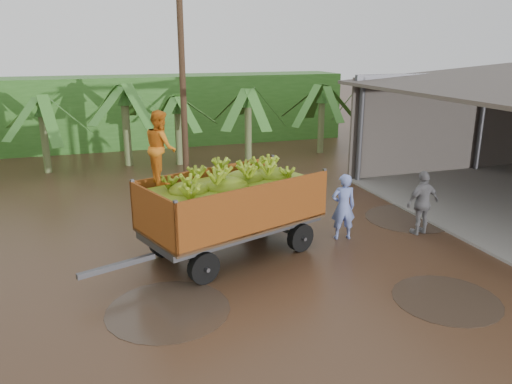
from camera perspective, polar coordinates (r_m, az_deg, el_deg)
ground at (r=12.99m, az=3.34°, el=-7.14°), size 100.00×100.00×0.00m
hedge_north at (r=27.35m, az=-13.22°, el=9.02°), size 22.00×3.00×3.60m
banana_trailer at (r=12.55m, az=-2.92°, el=-1.28°), size 6.26×3.56×3.78m
man_blue at (r=13.89m, az=9.94°, el=-1.66°), size 0.75×0.56×1.86m
man_grey at (r=14.80m, az=18.50°, el=-1.18°), size 1.12×0.57×1.84m
utility_pole at (r=19.46m, az=-8.38°, el=12.40°), size 1.20×0.24×7.58m
banana_plants at (r=17.20m, az=-22.95°, el=3.61°), size 24.52×20.28×3.78m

